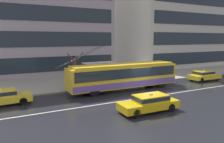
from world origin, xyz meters
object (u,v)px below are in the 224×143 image
trolleybus (124,75)px  pedestrian_walking_past (82,76)px  taxi_queued_behind_bus (1,97)px  bus_shelter (98,68)px  street_tree_bare (75,69)px  pedestrian_at_shelter (108,70)px  pedestrian_approaching_curb (88,74)px  taxi_ahead_of_bus (204,75)px  taxi_oncoming_near (149,102)px

trolleybus → pedestrian_walking_past: (-3.39, 3.80, -0.42)m
trolleybus → taxi_queued_behind_bus: trolleybus is taller
bus_shelter → street_tree_bare: street_tree_bare is taller
taxi_queued_behind_bus → trolleybus: bearing=0.8°
pedestrian_at_shelter → pedestrian_approaching_curb: size_ratio=0.99×
taxi_ahead_of_bus → street_tree_bare: street_tree_bare is taller
taxi_oncoming_near → pedestrian_at_shelter: 10.94m
taxi_oncoming_near → taxi_queued_behind_bus: bearing=145.5°
taxi_queued_behind_bus → pedestrian_walking_past: size_ratio=2.75×
taxi_oncoming_near → pedestrian_walking_past: bearing=98.0°
pedestrian_at_shelter → pedestrian_approaching_curb: pedestrian_approaching_curb is taller
bus_shelter → pedestrian_walking_past: 2.12m
trolleybus → taxi_oncoming_near: trolleybus is taller
pedestrian_approaching_curb → street_tree_bare: bearing=127.1°
street_tree_bare → bus_shelter: bearing=-12.4°
trolleybus → pedestrian_walking_past: size_ratio=8.05×
trolleybus → pedestrian_walking_past: 5.11m
taxi_oncoming_near → pedestrian_at_shelter: pedestrian_at_shelter is taller
pedestrian_walking_past → pedestrian_at_shelter: bearing=-1.1°
taxi_queued_behind_bus → pedestrian_approaching_curb: bearing=15.7°
taxi_ahead_of_bus → street_tree_bare: 16.82m
trolleybus → pedestrian_at_shelter: 3.74m
taxi_ahead_of_bus → pedestrian_walking_past: (-15.38, 4.21, 0.42)m
bus_shelter → street_tree_bare: size_ratio=0.96×
taxi_ahead_of_bus → trolleybus: bearing=178.0°
pedestrian_approaching_curb → pedestrian_walking_past: 1.64m
taxi_oncoming_near → street_tree_bare: (-2.40, 10.65, 1.39)m
bus_shelter → pedestrian_at_shelter: 1.76m
taxi_ahead_of_bus → pedestrian_at_shelter: (-12.06, 4.15, 1.00)m
taxi_ahead_of_bus → taxi_queued_behind_bus: 23.82m
trolleybus → pedestrian_walking_past: trolleybus is taller
taxi_queued_behind_bus → taxi_oncoming_near: bearing=-34.5°
trolleybus → taxi_queued_behind_bus: size_ratio=2.92×
taxi_ahead_of_bus → pedestrian_approaching_curb: pedestrian_approaching_curb is taller
taxi_ahead_of_bus → street_tree_bare: size_ratio=1.15×
pedestrian_at_shelter → bus_shelter: bearing=-157.1°
trolleybus → pedestrian_approaching_curb: size_ratio=6.88×
trolleybus → pedestrian_approaching_curb: trolleybus is taller
pedestrian_at_shelter → pedestrian_approaching_curb: (-3.15, -1.48, -0.06)m
taxi_queued_behind_bus → bus_shelter: bus_shelter is taller
taxi_oncoming_near → taxi_queued_behind_bus: same height
pedestrian_walking_past → taxi_ahead_of_bus: bearing=-15.3°
bus_shelter → pedestrian_at_shelter: bus_shelter is taller
taxi_queued_behind_bus → pedestrian_approaching_curb: size_ratio=2.35×
taxi_ahead_of_bus → pedestrian_approaching_curb: bearing=170.0°
bus_shelter → pedestrian_walking_past: (-1.74, 0.73, -0.97)m
pedestrian_at_shelter → street_tree_bare: 4.23m
trolleybus → taxi_ahead_of_bus: bearing=-2.0°
trolleybus → pedestrian_walking_past: bearing=131.7°
trolleybus → taxi_ahead_of_bus: 12.03m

